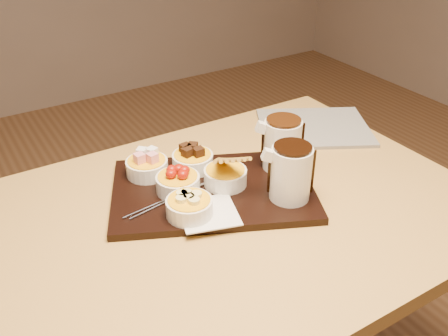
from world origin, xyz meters
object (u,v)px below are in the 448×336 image
pitcher_milk_chocolate (282,145)px  newspaper (314,127)px  bowl_strawberries (178,184)px  dining_table (213,249)px  pitcher_dark_chocolate (291,173)px  serving_board (213,190)px

pitcher_milk_chocolate → newspaper: (0.23, 0.14, -0.07)m
bowl_strawberries → newspaper: (0.49, 0.10, -0.03)m
dining_table → bowl_strawberries: bowl_strawberries is taller
pitcher_dark_chocolate → bowl_strawberries: bearing=167.3°
dining_table → pitcher_dark_chocolate: size_ratio=9.71×
dining_table → newspaper: newspaper is taller
pitcher_dark_chocolate → pitcher_milk_chocolate: 0.13m
dining_table → bowl_strawberries: (-0.03, 0.10, 0.14)m
pitcher_dark_chocolate → serving_board: bearing=160.0°
serving_board → pitcher_dark_chocolate: (0.12, -0.12, 0.07)m
serving_board → newspaper: size_ratio=1.49×
dining_table → bowl_strawberries: size_ratio=12.00×
serving_board → pitcher_milk_chocolate: 0.20m
serving_board → pitcher_milk_chocolate: size_ratio=3.72×
newspaper → pitcher_dark_chocolate: bearing=-110.3°
dining_table → pitcher_milk_chocolate: 0.30m
pitcher_dark_chocolate → newspaper: bearing=65.8°
serving_board → pitcher_milk_chocolate: pitcher_milk_chocolate is taller
pitcher_dark_chocolate → pitcher_milk_chocolate: bearing=85.6°
dining_table → pitcher_dark_chocolate: bearing=-17.9°
dining_table → serving_board: bearing=59.0°
serving_board → pitcher_dark_chocolate: pitcher_dark_chocolate is taller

